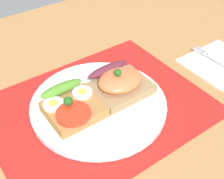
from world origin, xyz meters
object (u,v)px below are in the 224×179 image
(sandwich_salmon, at_px, (120,83))
(napkin, at_px, (220,62))
(plate, at_px, (99,104))
(fork, at_px, (219,62))
(sandwich_egg_tomato, at_px, (73,107))

(sandwich_salmon, xyz_separation_m, napkin, (0.25, -0.04, -0.03))
(plate, distance_m, fork, 0.29)
(napkin, bearing_deg, fork, 174.19)
(sandwich_salmon, bearing_deg, fork, -9.66)
(plate, relative_size, sandwich_egg_tomato, 2.44)
(plate, height_order, sandwich_salmon, sandwich_salmon)
(plate, distance_m, napkin, 0.30)
(plate, xyz_separation_m, sandwich_salmon, (0.05, 0.00, 0.03))
(plate, xyz_separation_m, fork, (0.29, -0.04, -0.00))
(sandwich_egg_tomato, relative_size, napkin, 0.69)
(plate, bearing_deg, napkin, -7.39)
(napkin, height_order, fork, fork)
(fork, bearing_deg, sandwich_egg_tomato, 173.41)
(sandwich_egg_tomato, xyz_separation_m, napkin, (0.35, -0.04, -0.03))
(sandwich_egg_tomato, bearing_deg, fork, -6.59)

